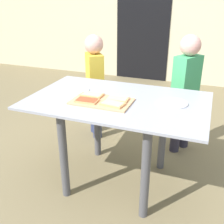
{
  "coord_description": "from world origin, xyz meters",
  "views": [
    {
      "loc": [
        0.59,
        -1.69,
        1.41
      ],
      "look_at": [
        -0.04,
        0.0,
        0.6
      ],
      "focal_mm": 42.96,
      "sensor_mm": 36.0,
      "label": 1
    }
  ],
  "objects": [
    {
      "name": "pizza_slice_near_left",
      "position": [
        -0.17,
        -0.14,
        0.73
      ],
      "size": [
        0.16,
        0.1,
        0.02
      ],
      "color": "#E29C61",
      "rests_on": "cutting_board"
    },
    {
      "name": "ground_plane",
      "position": [
        0.0,
        0.0,
        0.0
      ],
      "size": [
        16.0,
        16.0,
        0.0
      ],
      "primitive_type": "plane",
      "color": "olive"
    },
    {
      "name": "pizza_slice_near_right",
      "position": [
        0.01,
        -0.14,
        0.73
      ],
      "size": [
        0.17,
        0.11,
        0.02
      ],
      "color": "#E29C61",
      "rests_on": "cutting_board"
    },
    {
      "name": "plate_white_right",
      "position": [
        0.38,
        0.05,
        0.71
      ],
      "size": [
        0.2,
        0.2,
        0.01
      ],
      "primitive_type": "cylinder",
      "color": "white",
      "rests_on": "dining_table"
    },
    {
      "name": "pizza_slice_far_right",
      "position": [
        0.01,
        -0.04,
        0.73
      ],
      "size": [
        0.16,
        0.1,
        0.02
      ],
      "color": "#E29C61",
      "rests_on": "cutting_board"
    },
    {
      "name": "dining_table",
      "position": [
        0.0,
        0.0,
        0.57
      ],
      "size": [
        1.28,
        0.8,
        0.71
      ],
      "color": "#999CA6",
      "rests_on": "ground"
    },
    {
      "name": "child_left",
      "position": [
        -0.48,
        0.66,
        0.61
      ],
      "size": [
        0.25,
        0.28,
        1.05
      ],
      "color": "navy",
      "rests_on": "ground"
    },
    {
      "name": "house_door",
      "position": [
        -0.57,
        2.85,
        1.0
      ],
      "size": [
        0.9,
        0.02,
        2.0
      ],
      "primitive_type": "cube",
      "color": "black",
      "rests_on": "ground"
    },
    {
      "name": "pizza_slice_far_left",
      "position": [
        -0.19,
        -0.03,
        0.73
      ],
      "size": [
        0.16,
        0.1,
        0.02
      ],
      "color": "#E29C61",
      "rests_on": "cutting_board"
    },
    {
      "name": "plate_white_left",
      "position": [
        -0.37,
        0.06,
        0.71
      ],
      "size": [
        0.2,
        0.2,
        0.01
      ],
      "primitive_type": "cylinder",
      "color": "white",
      "rests_on": "dining_table"
    },
    {
      "name": "child_right",
      "position": [
        0.41,
        0.68,
        0.64
      ],
      "size": [
        0.24,
        0.28,
        1.1
      ],
      "color": "#2F2B39",
      "rests_on": "ground"
    },
    {
      "name": "cutting_board",
      "position": [
        -0.09,
        -0.09,
        0.72
      ],
      "size": [
        0.42,
        0.25,
        0.01
      ],
      "primitive_type": "cube",
      "color": "tan",
      "rests_on": "dining_table"
    }
  ]
}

